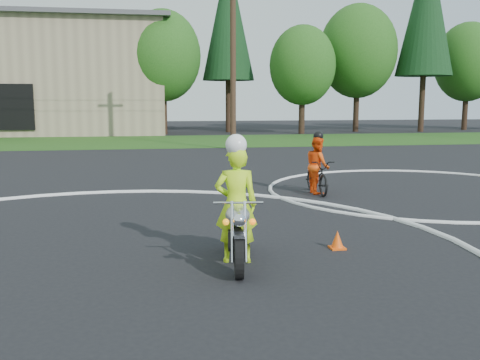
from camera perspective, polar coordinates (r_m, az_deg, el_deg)
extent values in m
plane|color=black|center=(5.77, -18.21, -16.44)|extent=(120.00, 120.00, 0.00)
cube|color=#1E4714|center=(32.28, -11.24, 4.04)|extent=(120.00, 10.00, 0.02)
torus|color=silver|center=(8.56, -15.28, -8.00)|extent=(12.12, 12.12, 0.12)
torus|color=silver|center=(15.17, 18.48, -1.03)|extent=(8.10, 8.10, 0.10)
cylinder|color=black|center=(7.28, -0.11, -8.27)|extent=(0.19, 0.60, 0.59)
cylinder|color=black|center=(8.60, -0.46, -5.65)|extent=(0.19, 0.60, 0.59)
cube|color=black|center=(7.96, -0.31, -6.08)|extent=(0.34, 0.57, 0.29)
ellipsoid|color=#A8A7AC|center=(7.68, -0.26, -3.75)|extent=(0.43, 0.67, 0.27)
cube|color=black|center=(8.17, -0.38, -3.30)|extent=(0.33, 0.62, 0.10)
cylinder|color=silver|center=(7.26, -0.83, -5.51)|extent=(0.09, 0.35, 0.79)
cylinder|color=white|center=(7.27, 0.57, -5.49)|extent=(0.09, 0.35, 0.79)
cube|color=silver|center=(7.17, -0.10, -5.92)|extent=(0.16, 0.23, 0.05)
cylinder|color=#B8B9BF|center=(7.35, -0.18, -2.44)|extent=(0.69, 0.12, 0.04)
sphere|color=white|center=(7.05, -0.08, -4.30)|extent=(0.18, 0.18, 0.18)
sphere|color=orange|center=(7.07, -1.52, -4.51)|extent=(0.09, 0.09, 0.09)
sphere|color=orange|center=(7.08, 1.35, -4.48)|extent=(0.09, 0.09, 0.09)
cylinder|color=white|center=(8.37, 0.68, -6.04)|extent=(0.18, 0.79, 0.08)
imported|color=#C7FF1A|center=(7.90, -0.42, -2.65)|extent=(0.68, 0.49, 1.74)
sphere|color=white|center=(7.73, -0.41, 3.78)|extent=(0.31, 0.31, 0.31)
imported|color=black|center=(14.05, 8.26, 0.39)|extent=(0.60, 1.69, 0.89)
imported|color=#FF4E0D|center=(14.01, 8.29, 1.58)|extent=(0.57, 0.72, 1.48)
sphere|color=black|center=(13.94, 8.35, 4.68)|extent=(0.26, 0.26, 0.26)
cone|color=#FF560D|center=(8.89, 10.34, -6.28)|extent=(0.22, 0.22, 0.30)
cube|color=#FF560D|center=(8.92, 10.32, -7.12)|extent=(0.24, 0.24, 0.03)
cube|color=black|center=(38.13, -23.34, 7.16)|extent=(3.00, 0.16, 3.00)
cylinder|color=#382619|center=(39.20, -8.11, 7.21)|extent=(0.44, 0.44, 3.24)
ellipsoid|color=#1E5116|center=(39.33, -8.23, 12.99)|extent=(5.40, 5.40, 6.48)
cylinder|color=#382619|center=(41.64, -1.24, 7.86)|extent=(0.44, 0.44, 3.96)
cone|color=black|center=(42.10, -1.27, 16.95)|extent=(3.96, 3.96, 9.35)
cylinder|color=#382619|center=(39.78, 6.60, 7.00)|extent=(0.44, 0.44, 2.88)
ellipsoid|color=#1E5116|center=(39.85, 6.69, 12.06)|extent=(4.80, 4.80, 5.76)
cylinder|color=#382619|center=(43.30, 12.28, 7.45)|extent=(0.44, 0.44, 3.60)
ellipsoid|color=#1E5116|center=(43.47, 12.47, 13.26)|extent=(6.00, 6.00, 7.20)
cylinder|color=#382619|center=(44.52, 18.82, 7.68)|extent=(0.44, 0.44, 4.32)
cone|color=black|center=(45.07, 19.27, 16.94)|extent=(4.32, 4.32, 10.20)
cylinder|color=#382619|center=(48.78, 22.87, 6.86)|extent=(0.44, 0.44, 3.24)
ellipsoid|color=#1E5116|center=(48.88, 23.14, 11.50)|extent=(5.40, 5.40, 6.48)
cylinder|color=#382619|center=(40.29, -13.88, 6.83)|extent=(0.44, 0.44, 2.88)
ellipsoid|color=#1E5116|center=(40.36, -14.06, 11.83)|extent=(4.80, 4.80, 5.76)
cylinder|color=#473321|center=(26.63, -0.75, 14.05)|extent=(0.28, 0.28, 10.00)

